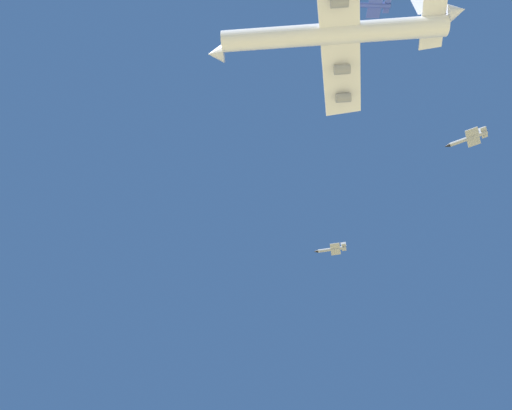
{
  "coord_description": "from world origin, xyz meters",
  "views": [
    {
      "loc": [
        47.19,
        84.05,
        4.02
      ],
      "look_at": [
        -4.8,
        32.79,
        82.13
      ],
      "focal_mm": 32.78,
      "sensor_mm": 36.0,
      "label": 1
    }
  ],
  "objects_px": {
    "carrier_jet": "(337,33)",
    "chase_jet_lead": "(332,249)",
    "chase_jet_trailing": "(468,138)",
    "chase_jet_left_wing": "(370,5)"
  },
  "relations": [
    {
      "from": "chase_jet_lead",
      "to": "chase_jet_left_wing",
      "type": "height_order",
      "value": "chase_jet_left_wing"
    },
    {
      "from": "carrier_jet",
      "to": "chase_jet_lead",
      "type": "xyz_separation_m",
      "value": [
        -81.22,
        -65.42,
        4.53
      ]
    },
    {
      "from": "carrier_jet",
      "to": "chase_jet_lead",
      "type": "bearing_deg",
      "value": -85.66
    },
    {
      "from": "carrier_jet",
      "to": "chase_jet_lead",
      "type": "distance_m",
      "value": 104.39
    },
    {
      "from": "carrier_jet",
      "to": "chase_jet_trailing",
      "type": "relative_size",
      "value": 4.45
    },
    {
      "from": "carrier_jet",
      "to": "chase_jet_trailing",
      "type": "distance_m",
      "value": 64.89
    },
    {
      "from": "chase_jet_lead",
      "to": "chase_jet_trailing",
      "type": "bearing_deg",
      "value": 134.51
    },
    {
      "from": "carrier_jet",
      "to": "chase_jet_lead",
      "type": "height_order",
      "value": "carrier_jet"
    },
    {
      "from": "chase_jet_lead",
      "to": "chase_jet_left_wing",
      "type": "relative_size",
      "value": 1.1
    },
    {
      "from": "carrier_jet",
      "to": "chase_jet_left_wing",
      "type": "relative_size",
      "value": 5.2
    }
  ]
}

